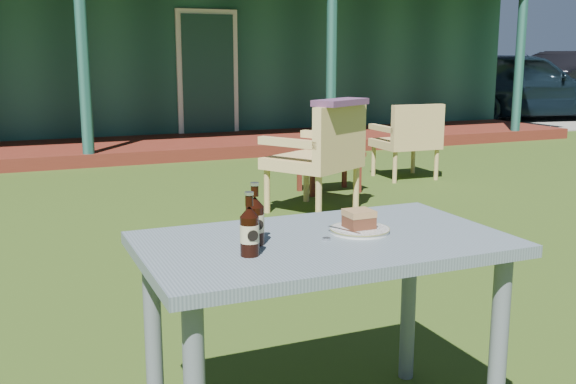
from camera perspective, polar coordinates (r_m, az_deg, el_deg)
name	(u,v)px	position (r m, az deg, el deg)	size (l,w,h in m)	color
ground	(198,292)	(3.87, -7.67, -8.42)	(80.00, 80.00, 0.00)	#334916
pavilion	(51,39)	(12.95, -19.39, 12.10)	(15.80, 8.30, 3.45)	#1C4B41
gravel_strip	(539,114)	(16.65, 20.52, 6.22)	(9.00, 6.00, 0.02)	gray
car_near	(517,85)	(14.82, 18.83, 8.53)	(1.70, 4.23, 1.44)	black
cafe_table	(323,268)	(2.25, 3.02, -6.42)	(1.20, 0.70, 0.72)	slate
plate	(360,230)	(2.31, 6.09, -3.20)	(0.20, 0.20, 0.01)	silver
cake_slice	(359,219)	(2.30, 6.03, -2.26)	(0.09, 0.09, 0.06)	#512A19
fork	(344,230)	(2.27, 4.78, -3.24)	(0.01, 0.14, 0.00)	silver
cola_bottle_near	(255,220)	(2.13, -2.81, -2.38)	(0.06, 0.06, 0.20)	black
cola_bottle_far	(250,230)	(2.01, -3.28, -3.27)	(0.06, 0.06, 0.20)	black
bottle_cap	(327,239)	(2.20, 3.28, -3.99)	(0.03, 0.03, 0.01)	silver
armchair_left	(321,152)	(5.67, 2.83, 3.37)	(0.91, 0.89, 0.92)	tan
armchair_right	(409,137)	(7.37, 10.22, 4.61)	(0.62, 0.59, 0.81)	tan
floral_throw	(341,102)	(5.52, 4.48, 7.59)	(0.54, 0.22, 0.05)	#573355
side_table	(329,157)	(6.58, 3.51, 2.94)	(0.60, 0.40, 0.40)	#5F2117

